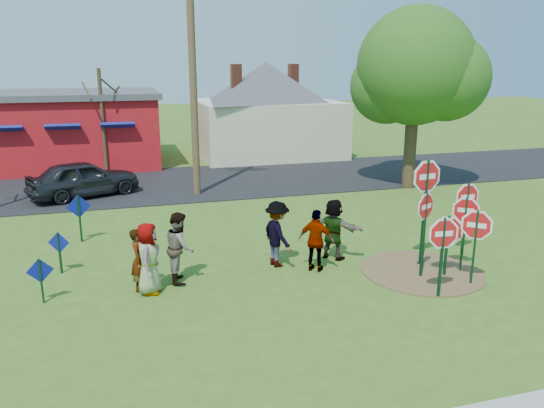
{
  "coord_description": "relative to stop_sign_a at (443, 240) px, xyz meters",
  "views": [
    {
      "loc": [
        -3.01,
        -12.51,
        5.41
      ],
      "look_at": [
        0.98,
        1.21,
        1.57
      ],
      "focal_mm": 35.0,
      "sensor_mm": 36.0,
      "label": 1
    }
  ],
  "objects": [
    {
      "name": "blue_diamond_c",
      "position": [
        -8.74,
        4.08,
        -0.72
      ],
      "size": [
        0.55,
        0.21,
        1.14
      ],
      "rotation": [
        0.0,
        0.0,
        -0.34
      ],
      "color": "#0E341A",
      "rests_on": "ground"
    },
    {
      "name": "stop_sign_b",
      "position": [
        0.75,
        2.02,
        0.79
      ],
      "size": [
        1.19,
        0.2,
        3.07
      ],
      "rotation": [
        0.0,
        0.0,
        0.15
      ],
      "color": "#0E341A",
      "rests_on": "ground"
    },
    {
      "name": "stop_sign_c",
      "position": [
        1.47,
        1.22,
        0.08
      ],
      "size": [
        0.77,
        0.55,
        2.17
      ],
      "rotation": [
        0.0,
        0.0,
        -0.61
      ],
      "color": "#0E341A",
      "rests_on": "ground"
    },
    {
      "name": "dirt_patch",
      "position": [
        0.47,
        1.48,
        -1.41
      ],
      "size": [
        3.2,
        3.2,
        0.03
      ],
      "primitive_type": "cylinder",
      "color": "brown",
      "rests_on": "ground"
    },
    {
      "name": "blue_diamond_b",
      "position": [
        -8.98,
        2.28,
        -0.76
      ],
      "size": [
        0.59,
        0.12,
        1.1
      ],
      "rotation": [
        0.0,
        0.0,
        0.17
      ],
      "color": "#0E341A",
      "rests_on": "ground"
    },
    {
      "name": "bare_tree_east",
      "position": [
        -7.71,
        16.91,
        1.89
      ],
      "size": [
        1.8,
        1.8,
        5.13
      ],
      "color": "#382819",
      "rests_on": "ground"
    },
    {
      "name": "red_building",
      "position": [
        -9.53,
        20.47,
        0.54
      ],
      "size": [
        9.4,
        7.69,
        3.9
      ],
      "color": "#A5101D",
      "rests_on": "ground"
    },
    {
      "name": "stop_sign_g",
      "position": [
        0.26,
        1.21,
        0.23
      ],
      "size": [
        0.86,
        0.45,
        2.38
      ],
      "rotation": [
        0.0,
        0.0,
        0.47
      ],
      "color": "#0E341A",
      "rests_on": "ground"
    },
    {
      "name": "leafy_tree",
      "position": [
        5.32,
        10.38,
        3.54
      ],
      "size": [
        5.43,
        4.96,
        7.72
      ],
      "color": "#382819",
      "rests_on": "ground"
    },
    {
      "name": "suv",
      "position": [
        -8.53,
        12.51,
        -0.64
      ],
      "size": [
        4.74,
        3.35,
        1.5
      ],
      "primitive_type": "imported",
      "rotation": [
        0.0,
        0.0,
        1.97
      ],
      "color": "#323338",
      "rests_on": "road"
    },
    {
      "name": "blue_diamond_d",
      "position": [
        -8.37,
        6.62,
        -0.5
      ],
      "size": [
        0.72,
        0.17,
        1.5
      ],
      "rotation": [
        0.0,
        0.0,
        0.2
      ],
      "color": "#0E341A",
      "rests_on": "ground"
    },
    {
      "name": "stop_sign_d",
      "position": [
        2.29,
        2.31,
        0.16
      ],
      "size": [
        1.03,
        0.07,
        2.26
      ],
      "rotation": [
        0.0,
        0.0,
        0.03
      ],
      "color": "#0E341A",
      "rests_on": "ground"
    },
    {
      "name": "stop_sign_f",
      "position": [
        1.23,
        0.44,
        0.0
      ],
      "size": [
        0.79,
        0.68,
        2.06
      ],
      "rotation": [
        0.0,
        0.0,
        -0.71
      ],
      "color": "#0E341A",
      "rests_on": "ground"
    },
    {
      "name": "ground",
      "position": [
        -4.03,
        2.48,
        -1.43
      ],
      "size": [
        120.0,
        120.0,
        0.0
      ],
      "primitive_type": "plane",
      "color": "#3C5F1B",
      "rests_on": "ground"
    },
    {
      "name": "cream_house",
      "position": [
        1.47,
        20.48,
        1.5
      ],
      "size": [
        9.4,
        9.4,
        6.5
      ],
      "color": "beige",
      "rests_on": "ground"
    },
    {
      "name": "stop_sign_e",
      "position": [
        0.9,
        1.1,
        -0.3
      ],
      "size": [
        1.07,
        0.31,
        1.77
      ],
      "rotation": [
        0.0,
        0.0,
        -0.27
      ],
      "color": "#0E341A",
      "rests_on": "ground"
    },
    {
      "name": "person_b",
      "position": [
        -6.78,
        2.43,
        -0.65
      ],
      "size": [
        0.51,
        0.64,
        1.56
      ],
      "primitive_type": "imported",
      "rotation": [
        0.0,
        0.0,
        1.31
      ],
      "color": "#2D775F",
      "rests_on": "ground"
    },
    {
      "name": "person_e",
      "position": [
        -2.21,
        2.36,
        -0.58
      ],
      "size": [
        1.04,
        0.93,
        1.69
      ],
      "primitive_type": "imported",
      "rotation": [
        0.0,
        0.0,
        2.49
      ],
      "color": "#532959",
      "rests_on": "ground"
    },
    {
      "name": "person_c",
      "position": [
        -5.75,
        2.7,
        -0.52
      ],
      "size": [
        0.74,
        0.92,
        1.81
      ],
      "primitive_type": "imported",
      "rotation": [
        0.0,
        0.0,
        1.5
      ],
      "color": "#9C563F",
      "rests_on": "ground"
    },
    {
      "name": "person_d",
      "position": [
        -3.1,
        3.01,
        -0.52
      ],
      "size": [
        0.92,
        1.29,
        1.82
      ],
      "primitive_type": "imported",
      "rotation": [
        0.0,
        0.0,
        1.8
      ],
      "color": "#313035",
      "rests_on": "ground"
    },
    {
      "name": "person_f",
      "position": [
        -1.42,
        3.1,
        -0.56
      ],
      "size": [
        1.44,
        1.56,
        1.74
      ],
      "primitive_type": "imported",
      "rotation": [
        0.0,
        0.0,
        2.28
      ],
      "color": "#1E5333",
      "rests_on": "ground"
    },
    {
      "name": "road",
      "position": [
        -4.03,
        13.98,
        -1.41
      ],
      "size": [
        120.0,
        7.5,
        0.04
      ],
      "primitive_type": "cube",
      "color": "black",
      "rests_on": "ground"
    },
    {
      "name": "utility_pole",
      "position": [
        -4.01,
        11.68,
        3.62
      ],
      "size": [
        2.27,
        0.84,
        9.6
      ],
      "rotation": [
        0.0,
        0.0,
        -0.31
      ],
      "color": "#4C3823",
      "rests_on": "ground"
    },
    {
      "name": "person_a",
      "position": [
        -6.56,
        2.18,
        -0.55
      ],
      "size": [
        0.77,
        0.98,
        1.76
      ],
      "primitive_type": "imported",
      "rotation": [
        0.0,
        0.0,
        1.3
      ],
      "color": "#374D7F",
      "rests_on": "ground"
    },
    {
      "name": "stop_sign_a",
      "position": [
        0.0,
        0.0,
        0.0
      ],
      "size": [
        1.01,
        0.12,
        2.1
      ],
      "rotation": [
        0.0,
        0.0,
        -0.1
      ],
      "color": "#0E341A",
      "rests_on": "ground"
    }
  ]
}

